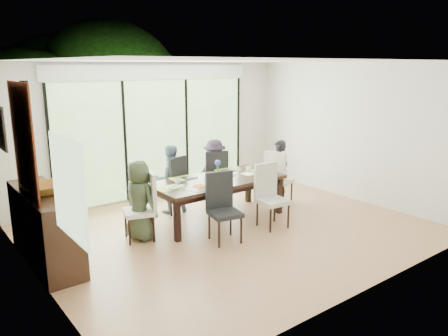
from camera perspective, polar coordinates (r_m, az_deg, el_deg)
floor at (r=7.24m, az=1.22°, el=-8.13°), size 6.00×5.00×0.01m
ceiling at (r=6.73m, az=1.33°, el=13.86°), size 6.00×5.00×0.01m
wall_back at (r=8.93m, az=-8.90°, el=4.85°), size 6.00×0.02×2.70m
wall_front at (r=5.19m, az=18.88°, el=-1.82°), size 6.00×0.02×2.70m
wall_left at (r=5.54m, az=-23.82°, el=-1.32°), size 0.02×5.00×2.70m
wall_right at (r=9.03m, az=16.40°, el=4.56°), size 0.02×5.00×2.70m
glass_doors at (r=8.91m, az=-8.74°, el=3.87°), size 4.20×0.02×2.30m
blinds_header at (r=8.79m, az=-9.01°, el=12.25°), size 4.40×0.06×0.28m
mullion_a at (r=8.12m, az=-21.77°, el=2.15°), size 0.05×0.04×2.30m
mullion_b at (r=8.60m, az=-12.79°, el=3.34°), size 0.05×0.04×2.30m
mullion_c at (r=9.26m, az=-4.91°, el=4.32°), size 0.05×0.04×2.30m
mullion_d at (r=10.07m, az=1.84°, el=5.09°), size 0.05×0.04×2.30m
side_window at (r=4.39m, az=-19.66°, el=-2.56°), size 0.02×0.90×1.00m
deck at (r=9.99m, az=-11.07°, el=-2.55°), size 6.00×1.80×0.10m
rail_top at (r=10.56m, az=-13.17°, el=1.55°), size 6.00×0.08×0.06m
foliage_left at (r=10.79m, az=-24.43°, el=5.75°), size 3.20×3.20×3.20m
foliage_mid at (r=12.00m, az=-14.95°, el=8.87°), size 4.00×4.00×4.00m
foliage_right at (r=12.17m, az=-5.43°, el=6.75°), size 2.80×2.80×2.80m
foliage_far at (r=12.34m, az=-20.49°, el=7.75°), size 3.60×3.60×3.60m
table_top at (r=7.52m, az=-0.89°, el=-1.66°), size 2.32×1.06×0.06m
table_apron at (r=7.55m, az=-0.89°, el=-2.30°), size 2.13×0.87×0.10m
table_leg_fl at (r=6.72m, az=-6.13°, el=-6.85°), size 0.09×0.09×0.67m
table_leg_fr at (r=7.99m, az=7.22°, el=-3.58°), size 0.09×0.09×0.67m
table_leg_bl at (r=7.43m, az=-9.61°, el=-4.97°), size 0.09×0.09×0.67m
table_leg_br at (r=8.59m, az=3.20°, el=-2.27°), size 0.09×0.09×0.67m
chair_left_end at (r=6.82m, az=-11.09°, el=-4.95°), size 0.55×0.55×1.06m
chair_right_end at (r=8.51m, az=7.25°, el=-1.13°), size 0.57×0.57×1.06m
chair_far_left at (r=8.01m, az=-7.11°, el=-2.04°), size 0.56×0.56×1.06m
chair_far_right at (r=8.54m, az=-1.32°, el=-0.98°), size 0.57×0.57×1.06m
chair_near_left at (r=6.62m, az=0.14°, el=-5.27°), size 0.53×0.53×1.06m
chair_near_right at (r=7.24m, az=6.43°, el=-3.70°), size 0.49×0.49×1.06m
person_left_end at (r=6.80m, az=-10.97°, el=-4.19°), size 0.50×0.65×1.25m
person_right_end at (r=8.48m, az=7.17°, el=-0.55°), size 0.39×0.60×1.25m
person_far_left at (r=7.97m, az=-7.05°, el=-1.44°), size 0.65×0.50×1.25m
person_far_right at (r=8.50m, az=-1.25°, el=-0.40°), size 0.65×0.50×1.25m
placemat_left at (r=7.01m, az=-7.14°, el=-2.62°), size 0.43×0.31×0.01m
placemat_right at (r=8.10m, az=4.51°, el=-0.38°), size 0.43×0.31×0.01m
placemat_far_l at (r=7.59m, az=-5.42°, el=-1.34°), size 0.43×0.31×0.01m
placemat_far_r at (r=8.15m, az=0.54°, el=-0.26°), size 0.43×0.31×0.01m
placemat_paper at (r=6.97m, az=-3.05°, el=-2.62°), size 0.43×0.31×0.01m
tablet_far_l at (r=7.60m, az=-4.59°, el=-1.23°), size 0.25×0.17×0.01m
tablet_far_r at (r=8.08m, az=0.48°, el=-0.32°), size 0.23×0.16×0.01m
papers at (r=7.90m, az=3.41°, el=-0.72°), size 0.29×0.21×0.00m
platter_base at (r=6.97m, az=-3.05°, el=-2.51°), size 0.25×0.25×0.02m
platter_snacks at (r=6.96m, az=-3.05°, el=-2.37°), size 0.19×0.19×0.01m
vase at (r=7.57m, az=-0.81°, el=-0.89°), size 0.08×0.08×0.12m
hyacinth_stems at (r=7.54m, az=-0.82°, el=-0.03°), size 0.04×0.04×0.15m
hyacinth_blooms at (r=7.52m, az=-0.82°, el=0.68°), size 0.11×0.11×0.11m
laptop at (r=6.97m, az=-6.02°, el=-2.59°), size 0.36×0.28×0.03m
cup_a at (r=7.25m, az=-6.05°, el=-1.70°), size 0.17×0.17×0.09m
cup_b at (r=7.51m, az=0.48°, el=-1.10°), size 0.14×0.14×0.09m
cup_c at (r=8.07m, az=3.25°, el=-0.10°), size 0.12×0.12×0.09m
book at (r=7.70m, az=0.38°, el=-1.02°), size 0.25×0.27×0.02m
sideboard at (r=6.42m, az=-22.31°, el=-7.19°), size 0.50×1.79×1.01m
bowl at (r=6.16m, az=-22.52°, el=-2.50°), size 0.53×0.53×0.13m
candlestick_base at (r=6.59m, az=-23.53°, el=-1.98°), size 0.11×0.11×0.04m
candlestick_shaft at (r=6.45m, az=-24.11°, el=4.06°), size 0.03×0.03×1.40m
candlestick_pan at (r=6.39m, az=-24.70°, el=10.20°), size 0.11×0.11×0.03m
candle at (r=6.39m, az=-24.76°, el=10.79°), size 0.04×0.04×0.11m
tapestry at (r=5.86m, az=-24.72°, el=2.85°), size 0.02×1.00×1.50m
art_frame at (r=7.12m, az=-27.17°, el=4.66°), size 0.03×0.55×0.65m
art_canvas at (r=7.12m, az=-27.02°, el=4.68°), size 0.01×0.45×0.55m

